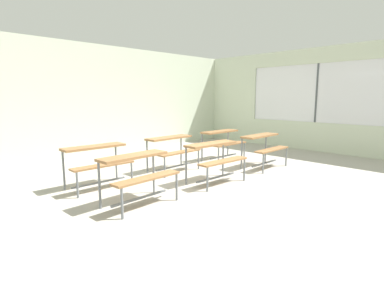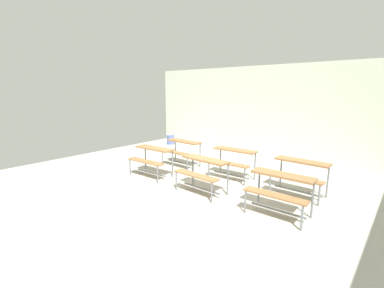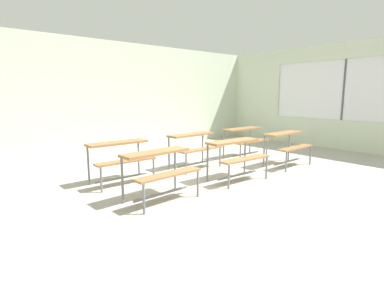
{
  "view_description": "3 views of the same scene",
  "coord_description": "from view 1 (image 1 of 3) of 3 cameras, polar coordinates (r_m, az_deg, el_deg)",
  "views": [
    {
      "loc": [
        -3.8,
        -3.3,
        1.6
      ],
      "look_at": [
        0.31,
        0.92,
        0.67
      ],
      "focal_mm": 28.0,
      "sensor_mm": 36.0,
      "label": 1
    },
    {
      "loc": [
        3.71,
        -4.02,
        2.21
      ],
      "look_at": [
        -0.63,
        1.11,
        0.83
      ],
      "focal_mm": 24.85,
      "sensor_mm": 36.0,
      "label": 2
    },
    {
      "loc": [
        -3.8,
        -3.3,
        1.6
      ],
      "look_at": [
        0.29,
        1.57,
        0.53
      ],
      "focal_mm": 28.0,
      "sensor_mm": 36.0,
      "label": 3
    }
  ],
  "objects": [
    {
      "name": "desk_bench_r1c2",
      "position": [
        7.6,
        5.91,
        1.12
      ],
      "size": [
        1.11,
        0.61,
        0.74
      ],
      "rotation": [
        0.0,
        0.0,
        -0.02
      ],
      "color": "olive",
      "rests_on": "ground"
    },
    {
      "name": "wall_back",
      "position": [
        8.68,
        -18.45,
        7.89
      ],
      "size": [
        10.0,
        0.12,
        3.0
      ],
      "primitive_type": "cube",
      "color": "beige",
      "rests_on": "ground"
    },
    {
      "name": "ground",
      "position": [
        5.29,
        4.6,
        -8.92
      ],
      "size": [
        10.0,
        9.0,
        0.05
      ],
      "primitive_type": "cube",
      "color": "#ADA89E"
    },
    {
      "name": "desk_bench_r1c1",
      "position": [
        6.44,
        -3.72,
        -0.27
      ],
      "size": [
        1.12,
        0.64,
        0.74
      ],
      "rotation": [
        0.0,
        0.0,
        0.04
      ],
      "color": "olive",
      "rests_on": "ground"
    },
    {
      "name": "wall_right",
      "position": [
        9.35,
        26.17,
        7.16
      ],
      "size": [
        0.12,
        9.0,
        3.0
      ],
      "color": "beige",
      "rests_on": "ground"
    },
    {
      "name": "desk_bench_r0c0",
      "position": [
        4.52,
        -10.23,
        -4.41
      ],
      "size": [
        1.13,
        0.64,
        0.74
      ],
      "rotation": [
        0.0,
        0.0,
        0.05
      ],
      "color": "olive",
      "rests_on": "ground"
    },
    {
      "name": "desk_bench_r1c0",
      "position": [
        5.5,
        -17.6,
        -2.27
      ],
      "size": [
        1.11,
        0.61,
        0.74
      ],
      "rotation": [
        0.0,
        0.0,
        -0.02
      ],
      "color": "olive",
      "rests_on": "ground"
    },
    {
      "name": "desk_bench_r0c1",
      "position": [
        5.59,
        4.43,
        -1.71
      ],
      "size": [
        1.12,
        0.63,
        0.74
      ],
      "rotation": [
        0.0,
        0.0,
        -0.04
      ],
      "color": "olive",
      "rests_on": "ground"
    },
    {
      "name": "desk_bench_r0c2",
      "position": [
        6.96,
        13.55,
        0.19
      ],
      "size": [
        1.11,
        0.61,
        0.74
      ],
      "rotation": [
        0.0,
        0.0,
        0.02
      ],
      "color": "olive",
      "rests_on": "ground"
    }
  ]
}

